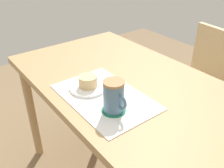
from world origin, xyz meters
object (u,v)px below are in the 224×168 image
pastry (88,81)px  coffee_mug (114,96)px  dining_table (136,102)px  wooden_chair (200,86)px  pastry_plate (88,87)px

pastry → coffee_mug: 0.20m
dining_table → pastry: (-0.12, -0.18, 0.12)m
wooden_chair → pastry: size_ratio=10.28×
pastry_plate → pastry: 0.03m
pastry → wooden_chair: bearing=87.7°
dining_table → coffee_mug: size_ratio=10.94×
wooden_chair → coffee_mug: coffee_mug is taller
pastry_plate → coffee_mug: size_ratio=1.31×
dining_table → wooden_chair: (-0.08, 0.66, -0.19)m
pastry_plate → coffee_mug: 0.21m
wooden_chair → pastry: (-0.03, -0.84, 0.31)m
pastry_plate → pastry: size_ratio=2.05×
dining_table → coffee_mug: coffee_mug is taller
dining_table → pastry: pastry is taller
wooden_chair → coffee_mug: bearing=107.5°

